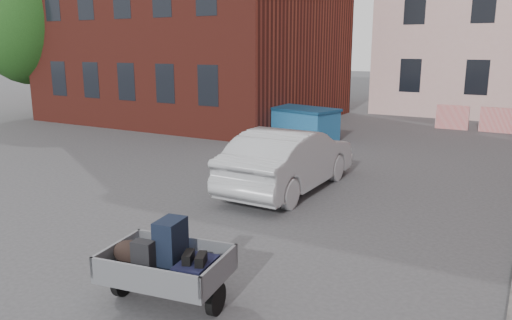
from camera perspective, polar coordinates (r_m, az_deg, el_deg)
The scene contains 7 objects.
ground at distance 9.63m, azimuth -8.04°, elevation -8.05°, with size 120.00×120.00×0.00m, color #38383A.
far_building at distance 38.71m, azimuth -12.16°, elevation 13.53°, with size 6.00×6.00×8.00m, color maroon.
tree at distance 26.94m, azimuth -24.68°, elevation 15.54°, with size 5.28×5.28×8.30m.
barriers at distance 22.32m, azimuth 25.82°, elevation 4.13°, with size 4.70×0.18×1.00m.
trailer at distance 6.89m, azimuth -10.30°, elevation -11.45°, with size 1.74×1.90×1.20m.
dumpster at distance 18.63m, azimuth 4.90°, elevation 4.19°, with size 3.14×2.14×1.20m.
silver_car at distance 12.06m, azimuth 3.84°, elevation 0.10°, with size 1.59×4.57×1.51m, color #A1A4A9.
Camera 1 is at (5.54, -7.09, 3.43)m, focal length 35.00 mm.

